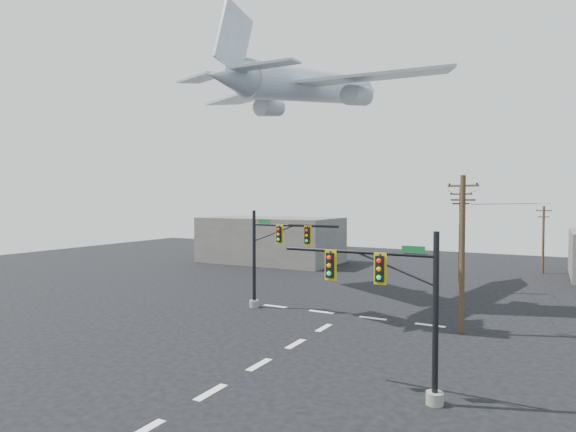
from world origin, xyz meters
The scene contains 10 objects.
ground centered at (0.00, 0.00, 0.00)m, with size 120.00×120.00×0.00m, color black.
lane_markings centered at (0.00, 5.33, 0.01)m, with size 14.00×21.20×0.01m.
signal_mast_near centered at (7.35, -0.63, 3.85)m, with size 7.27×0.79×7.14m.
signal_mast_far centered at (-5.74, 10.89, 4.08)m, with size 7.47×0.83×7.58m.
utility_pole_a centered at (8.13, 11.06, 5.21)m, with size 1.95×0.68×9.95m.
utility_pole_b centered at (5.87, 25.12, 5.00)m, with size 1.84×0.86×9.56m.
utility_pole_c centered at (12.37, 41.07, 4.02)m, with size 1.56×0.39×7.67m.
power_lines centered at (8.16, 26.30, 8.47)m, with size 8.09×30.01×1.09m.
airliner centered at (-5.61, 17.78, 18.39)m, with size 25.11×26.56×6.97m.
building_left centered at (-20.00, 35.00, 3.00)m, with size 18.00×10.00×6.00m, color slate.
Camera 1 is at (12.87, -20.60, 8.45)m, focal length 30.00 mm.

